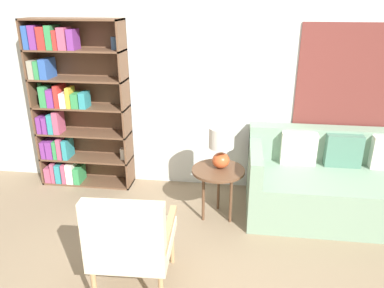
% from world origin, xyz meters
% --- Properties ---
extents(wall_back, '(6.40, 0.08, 2.70)m').
position_xyz_m(wall_back, '(0.03, 2.03, 1.35)').
color(wall_back, silver).
rests_on(wall_back, ground_plane).
extents(bookshelf, '(1.06, 0.30, 1.90)m').
position_xyz_m(bookshelf, '(-1.57, 1.85, 0.94)').
color(bookshelf, brown).
rests_on(bookshelf, ground_plane).
extents(armchair, '(0.59, 0.67, 0.89)m').
position_xyz_m(armchair, '(-0.38, 0.12, 0.51)').
color(armchair, tan).
rests_on(armchair, ground_plane).
extents(couch, '(1.91, 0.93, 0.82)m').
position_xyz_m(couch, '(1.42, 1.54, 0.32)').
color(couch, gray).
rests_on(couch, ground_plane).
extents(side_table, '(0.52, 0.52, 0.53)m').
position_xyz_m(side_table, '(0.16, 1.29, 0.48)').
color(side_table, brown).
rests_on(side_table, ground_plane).
extents(table_lamp, '(0.24, 0.24, 0.42)m').
position_xyz_m(table_lamp, '(0.18, 1.33, 0.78)').
color(table_lamp, '#C65128').
rests_on(table_lamp, side_table).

